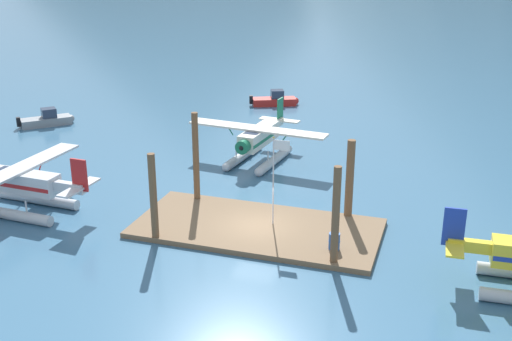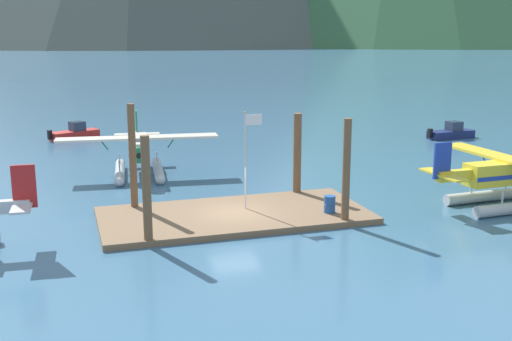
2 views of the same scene
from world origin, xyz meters
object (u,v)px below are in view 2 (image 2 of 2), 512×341
flagpole (248,148)px  boat_red_open_north (76,133)px  fuel_drum (330,204)px  seaplane_cream_bow_left (138,153)px  boat_navy_open_east (452,133)px  seaplane_yellow_stbd_aft (506,179)px

flagpole → boat_red_open_north: bearing=106.3°
fuel_drum → seaplane_cream_bow_left: (-8.16, 12.59, 0.84)m
flagpole → fuel_drum: (3.77, -2.01, -2.81)m
seaplane_cream_bow_left → boat_navy_open_east: size_ratio=2.15×
flagpole → seaplane_yellow_stbd_aft: (13.71, -2.96, -1.97)m
fuel_drum → boat_red_open_north: (-11.72, 29.14, -0.25)m
boat_navy_open_east → fuel_drum: bearing=-136.6°
fuel_drum → seaplane_cream_bow_left: size_ratio=0.08×
boat_red_open_north → fuel_drum: bearing=-68.1°
flagpole → fuel_drum: bearing=-28.1°
fuel_drum → seaplane_cream_bow_left: seaplane_cream_bow_left is taller
seaplane_yellow_stbd_aft → boat_red_open_north: size_ratio=2.29×
seaplane_yellow_stbd_aft → boat_navy_open_east: size_ratio=2.14×
flagpole → seaplane_cream_bow_left: bearing=112.6°
fuel_drum → boat_red_open_north: bearing=111.9°
seaplane_yellow_stbd_aft → seaplane_cream_bow_left: same height
flagpole → boat_navy_open_east: bearing=35.5°
seaplane_cream_bow_left → seaplane_yellow_stbd_aft: bearing=-36.8°
fuel_drum → boat_navy_open_east: 28.08m
seaplane_yellow_stbd_aft → fuel_drum: bearing=174.6°
seaplane_yellow_stbd_aft → boat_navy_open_east: (10.47, 20.23, -1.09)m
flagpole → seaplane_cream_bow_left: (-4.39, 10.57, -1.97)m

